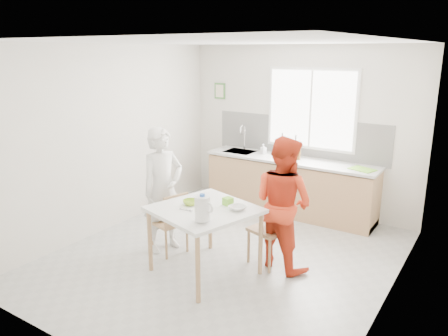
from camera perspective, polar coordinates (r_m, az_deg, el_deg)
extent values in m
plane|color=#B7B7B2|center=(5.81, 0.10, -11.55)|extent=(4.50, 4.50, 0.00)
plane|color=silver|center=(7.29, 9.79, 4.99)|extent=(4.00, 0.00, 4.00)
plane|color=silver|center=(3.73, -19.08, -5.41)|extent=(4.00, 0.00, 4.00)
plane|color=silver|center=(6.61, -14.64, 3.69)|extent=(0.00, 4.50, 4.50)
plane|color=silver|center=(4.61, 21.50, -1.78)|extent=(0.00, 4.50, 4.50)
plane|color=white|center=(5.19, 0.11, 16.17)|extent=(4.50, 4.50, 0.00)
cube|color=white|center=(7.15, 11.35, 7.56)|extent=(1.50, 0.03, 1.30)
cube|color=white|center=(7.13, 11.28, 7.54)|extent=(1.40, 0.02, 1.20)
cube|color=white|center=(7.13, 11.27, 7.54)|extent=(0.03, 0.03, 1.20)
cube|color=white|center=(7.30, 9.71, 4.02)|extent=(3.00, 0.02, 0.65)
cube|color=#45843C|center=(7.94, -0.54, 10.03)|extent=(0.22, 0.02, 0.28)
cube|color=beige|center=(7.93, -0.59, 10.03)|extent=(0.16, 0.01, 0.22)
cube|color=tan|center=(7.24, 8.52, -2.53)|extent=(2.80, 0.60, 0.86)
cube|color=#3F3326|center=(7.36, 8.40, -5.35)|extent=(2.80, 0.54, 0.10)
cube|color=silver|center=(7.11, 8.66, 1.08)|extent=(2.84, 0.64, 0.04)
cube|color=#A5A5AA|center=(7.54, 2.09, 2.08)|extent=(0.50, 0.40, 0.03)
cylinder|color=silver|center=(7.63, 2.72, 3.74)|extent=(0.02, 0.02, 0.36)
torus|color=silver|center=(7.54, 2.47, 4.99)|extent=(0.02, 0.18, 0.18)
cube|color=white|center=(5.13, -2.58, -5.47)|extent=(1.32, 1.32, 0.04)
cylinder|color=tan|center=(5.40, -9.65, -9.43)|extent=(0.05, 0.05, 0.76)
cylinder|color=tan|center=(5.90, -1.82, -7.04)|extent=(0.05, 0.05, 0.76)
cylinder|color=tan|center=(4.70, -3.43, -13.15)|extent=(0.05, 0.05, 0.76)
cylinder|color=tan|center=(5.27, 4.79, -9.93)|extent=(0.05, 0.05, 0.76)
cube|color=tan|center=(5.84, -7.18, -7.04)|extent=(0.48, 0.48, 0.04)
cube|color=tan|center=(5.62, -6.25, -5.48)|extent=(0.13, 0.36, 0.41)
cylinder|color=tan|center=(6.13, -6.70, -8.09)|extent=(0.03, 0.03, 0.40)
cylinder|color=tan|center=(5.97, -9.35, -8.87)|extent=(0.03, 0.03, 0.40)
cylinder|color=tan|center=(5.89, -4.84, -9.08)|extent=(0.03, 0.03, 0.40)
cylinder|color=tan|center=(5.71, -7.55, -9.93)|extent=(0.03, 0.03, 0.40)
cube|color=tan|center=(5.50, 5.95, -8.01)|extent=(0.52, 0.52, 0.04)
cube|color=tan|center=(5.54, 7.37, -5.18)|extent=(0.40, 0.14, 0.44)
cylinder|color=tan|center=(5.59, 3.22, -10.19)|extent=(0.04, 0.04, 0.43)
cylinder|color=tan|center=(5.37, 5.98, -11.40)|extent=(0.04, 0.04, 0.43)
cylinder|color=tan|center=(5.83, 5.80, -9.15)|extent=(0.04, 0.04, 0.43)
cylinder|color=tan|center=(5.61, 8.54, -10.25)|extent=(0.04, 0.04, 0.43)
imported|color=white|center=(5.79, -7.97, -2.86)|extent=(0.55, 0.69, 1.67)
imported|color=red|center=(5.34, 7.73, -4.54)|extent=(0.94, 0.82, 1.64)
imported|color=#98C62D|center=(5.24, -4.39, -4.49)|extent=(0.23, 0.23, 0.06)
imported|color=silver|center=(5.06, 1.77, -5.24)|extent=(0.24, 0.24, 0.05)
cylinder|color=white|center=(4.67, -2.83, -5.27)|extent=(0.17, 0.17, 0.27)
cylinder|color=blue|center=(4.62, -2.86, -3.59)|extent=(0.06, 0.06, 0.03)
torus|color=white|center=(4.62, -1.99, -5.21)|extent=(0.13, 0.06, 0.13)
cube|color=#71C72D|center=(5.21, 0.51, -4.37)|extent=(0.12, 0.12, 0.09)
cylinder|color=#A5A5AA|center=(5.06, -5.11, -5.46)|extent=(0.16, 0.02, 0.01)
cube|color=#79CC2F|center=(6.68, 17.62, -0.16)|extent=(0.41, 0.35, 0.01)
cylinder|color=black|center=(7.19, 7.56, 2.74)|extent=(0.07, 0.07, 0.32)
cylinder|color=black|center=(7.12, 9.30, 2.48)|extent=(0.07, 0.07, 0.30)
cylinder|color=brown|center=(7.04, 9.72, 1.72)|extent=(0.06, 0.06, 0.16)
imported|color=#999999|center=(7.36, 5.18, 2.49)|extent=(0.10, 0.10, 0.17)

